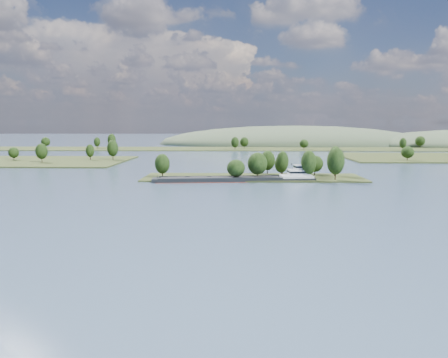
{
  "coord_description": "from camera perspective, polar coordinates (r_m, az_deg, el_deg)",
  "views": [
    {
      "loc": [
        -7.65,
        -19.34,
        25.34
      ],
      "look_at": [
        -11.92,
        130.0,
        6.0
      ],
      "focal_mm": 35.0,
      "sensor_mm": 36.0,
      "label": 1
    }
  ],
  "objects": [
    {
      "name": "ground",
      "position": [
        141.83,
        4.71,
        -2.94
      ],
      "size": [
        1800.0,
        1800.0,
        0.0
      ],
      "primitive_type": "plane",
      "color": "#35495B",
      "rests_on": "ground"
    },
    {
      "name": "hill_west",
      "position": [
        524.34,
        9.08,
        4.51
      ],
      "size": [
        320.0,
        160.0,
        44.0
      ],
      "primitive_type": "ellipsoid",
      "color": "#3A4932",
      "rests_on": "ground"
    },
    {
      "name": "back_shoreline",
      "position": [
        420.1,
        3.75,
        4.0
      ],
      "size": [
        900.0,
        60.0,
        15.5
      ],
      "color": "#293316",
      "rests_on": "ground"
    },
    {
      "name": "tree_island",
      "position": [
        199.73,
        5.88,
        1.28
      ],
      "size": [
        100.0,
        30.08,
        15.37
      ],
      "color": "#293316",
      "rests_on": "ground"
    },
    {
      "name": "cargo_barge",
      "position": [
        190.28,
        2.88,
        0.08
      ],
      "size": [
        71.13,
        15.76,
        9.55
      ],
      "color": "black",
      "rests_on": "ground"
    }
  ]
}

